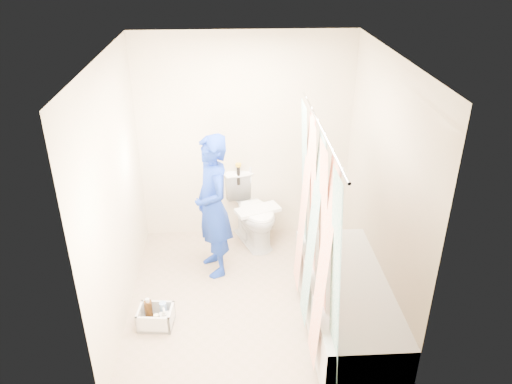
{
  "coord_description": "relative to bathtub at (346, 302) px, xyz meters",
  "views": [
    {
      "loc": [
        -0.18,
        -3.96,
        3.25
      ],
      "look_at": [
        0.07,
        0.32,
        1.04
      ],
      "focal_mm": 35.0,
      "sensor_mm": 36.0,
      "label": 1
    }
  ],
  "objects": [
    {
      "name": "toilet",
      "position": [
        -0.77,
        1.51,
        0.14
      ],
      "size": [
        0.71,
        0.91,
        0.81
      ],
      "primitive_type": "imported",
      "rotation": [
        0.0,
        0.0,
        0.37
      ],
      "color": "white",
      "rests_on": "ground"
    },
    {
      "name": "plumber",
      "position": [
        -1.21,
        0.95,
        0.51
      ],
      "size": [
        0.54,
        0.66,
        1.55
      ],
      "primitive_type": "imported",
      "rotation": [
        0.0,
        0.0,
        -1.23
      ],
      "color": "#111DAA",
      "rests_on": "ground"
    },
    {
      "name": "tank_lid",
      "position": [
        -0.72,
        1.38,
        0.21
      ],
      "size": [
        0.54,
        0.38,
        0.04
      ],
      "primitive_type": "cube",
      "rotation": [
        0.0,
        0.0,
        0.37
      ],
      "color": "white",
      "rests_on": "toilet"
    },
    {
      "name": "ceiling",
      "position": [
        -0.85,
        0.43,
        2.13
      ],
      "size": [
        2.4,
        2.6,
        0.02
      ],
      "primitive_type": "cube",
      "color": "silver",
      "rests_on": "wall_back"
    },
    {
      "name": "wall_back",
      "position": [
        -0.85,
        1.73,
        0.93
      ],
      "size": [
        2.4,
        0.02,
        2.4
      ],
      "primitive_type": "cube",
      "color": "beige",
      "rests_on": "ground"
    },
    {
      "name": "curtain_rod",
      "position": [
        -0.33,
        0.0,
        1.68
      ],
      "size": [
        0.02,
        1.9,
        0.02
      ],
      "primitive_type": "cylinder",
      "rotation": [
        1.57,
        0.0,
        0.0
      ],
      "color": "silver",
      "rests_on": "wall_back"
    },
    {
      "name": "bathtub",
      "position": [
        0.0,
        0.0,
        0.0
      ],
      "size": [
        0.7,
        1.75,
        0.5
      ],
      "color": "silver",
      "rests_on": "ground"
    },
    {
      "name": "cleaning_caddy",
      "position": [
        -1.74,
        0.09,
        -0.18
      ],
      "size": [
        0.34,
        0.28,
        0.24
      ],
      "rotation": [
        0.0,
        0.0,
        -0.1
      ],
      "color": "silver",
      "rests_on": "ground"
    },
    {
      "name": "floor",
      "position": [
        -0.85,
        0.43,
        -0.27
      ],
      "size": [
        2.6,
        2.6,
        0.0
      ],
      "primitive_type": "plane",
      "color": "#9F8670",
      "rests_on": "ground"
    },
    {
      "name": "wall_left",
      "position": [
        -2.05,
        0.43,
        0.93
      ],
      "size": [
        0.02,
        2.6,
        2.4
      ],
      "primitive_type": "cube",
      "color": "beige",
      "rests_on": "ground"
    },
    {
      "name": "tank_internals",
      "position": [
        -0.89,
        1.69,
        0.53
      ],
      "size": [
        0.19,
        0.1,
        0.27
      ],
      "color": "black",
      "rests_on": "toilet"
    },
    {
      "name": "wall_front",
      "position": [
        -0.85,
        -0.88,
        0.93
      ],
      "size": [
        2.4,
        0.02,
        2.4
      ],
      "primitive_type": "cube",
      "color": "beige",
      "rests_on": "ground"
    },
    {
      "name": "wall_right",
      "position": [
        0.35,
        0.43,
        0.93
      ],
      "size": [
        0.02,
        2.6,
        2.4
      ],
      "primitive_type": "cube",
      "color": "beige",
      "rests_on": "ground"
    },
    {
      "name": "shower_curtain",
      "position": [
        -0.33,
        0.0,
        0.75
      ],
      "size": [
        0.06,
        1.75,
        1.8
      ],
      "primitive_type": "cube",
      "color": "white",
      "rests_on": "curtain_rod"
    }
  ]
}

